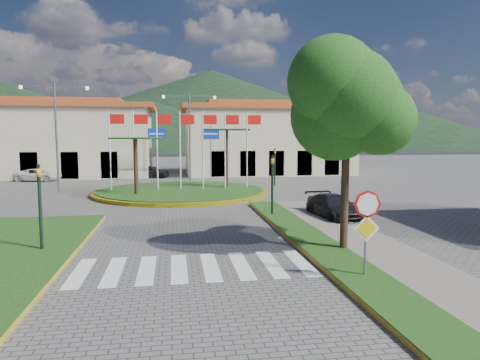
{
  "coord_description": "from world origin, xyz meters",
  "views": [
    {
      "loc": [
        -0.53,
        -9.33,
        4.16
      ],
      "look_at": [
        2.19,
        8.0,
        2.37
      ],
      "focal_mm": 32.0,
      "sensor_mm": 36.0,
      "label": 1
    }
  ],
  "objects": [
    {
      "name": "traffic_light_left",
      "position": [
        -5.2,
        6.5,
        1.94
      ],
      "size": [
        0.15,
        0.18,
        3.2
      ],
      "color": "black",
      "rests_on": "ground"
    },
    {
      "name": "street_lamp_centre",
      "position": [
        1.0,
        30.0,
        4.5
      ],
      "size": [
        4.8,
        0.16,
        8.0
      ],
      "color": "slate",
      "rests_on": "ground"
    },
    {
      "name": "car_dark_b",
      "position": [
        8.42,
        35.03,
        0.55
      ],
      "size": [
        3.53,
        2.12,
        1.1
      ],
      "primitive_type": "imported",
      "rotation": [
        0.0,
        0.0,
        1.26
      ],
      "color": "black",
      "rests_on": "ground"
    },
    {
      "name": "crosswalk",
      "position": [
        0.0,
        4.0,
        0.01
      ],
      "size": [
        8.0,
        3.0,
        0.01
      ],
      "primitive_type": "cube",
      "color": "silver",
      "rests_on": "ground"
    },
    {
      "name": "white_van",
      "position": [
        -12.98,
        32.84,
        0.58
      ],
      "size": [
        4.38,
        2.47,
        1.15
      ],
      "primitive_type": "imported",
      "rotation": [
        0.0,
        0.0,
        1.43
      ],
      "color": "silver",
      "rests_on": "ground"
    },
    {
      "name": "car_dark_a",
      "position": [
        -2.75,
        34.65,
        0.63
      ],
      "size": [
        3.95,
        2.57,
        1.25
      ],
      "primitive_type": "imported",
      "rotation": [
        0.0,
        0.0,
        1.25
      ],
      "color": "black",
      "rests_on": "ground"
    },
    {
      "name": "roundabout_island",
      "position": [
        0.0,
        22.0,
        0.18
      ],
      "size": [
        12.7,
        12.7,
        6.0
      ],
      "color": "yellow",
      "rests_on": "ground"
    },
    {
      "name": "hill_far_west",
      "position": [
        -55.0,
        140.0,
        11.0
      ],
      "size": [
        140.0,
        140.0,
        22.0
      ],
      "primitive_type": "cone",
      "color": "black",
      "rests_on": "ground"
    },
    {
      "name": "direction_sign_east",
      "position": [
        3.0,
        30.97,
        3.53
      ],
      "size": [
        1.6,
        0.14,
        5.2
      ],
      "color": "slate",
      "rests_on": "ground"
    },
    {
      "name": "ground",
      "position": [
        0.0,
        0.0,
        0.0
      ],
      "size": [
        160.0,
        160.0,
        0.0
      ],
      "primitive_type": "plane",
      "color": "#5C5A57",
      "rests_on": "ground"
    },
    {
      "name": "traffic_light_right",
      "position": [
        4.5,
        12.0,
        1.94
      ],
      "size": [
        0.15,
        0.18,
        3.2
      ],
      "color": "black",
      "rests_on": "ground"
    },
    {
      "name": "hill_near_back",
      "position": [
        -10.0,
        130.0,
        8.0
      ],
      "size": [
        110.0,
        110.0,
        16.0
      ],
      "primitive_type": "cone",
      "color": "black",
      "rests_on": "ground"
    },
    {
      "name": "traffic_light_far",
      "position": [
        8.0,
        26.0,
        1.94
      ],
      "size": [
        0.18,
        0.15,
        3.2
      ],
      "color": "black",
      "rests_on": "ground"
    },
    {
      "name": "deciduous_tree",
      "position": [
        5.5,
        5.0,
        5.18
      ],
      "size": [
        3.6,
        3.6,
        6.8
      ],
      "color": "black",
      "rests_on": "ground"
    },
    {
      "name": "stop_sign",
      "position": [
        4.9,
        1.96,
        1.79
      ],
      "size": [
        0.8,
        0.11,
        2.65
      ],
      "color": "slate",
      "rests_on": "ground"
    },
    {
      "name": "direction_sign_west",
      "position": [
        -2.0,
        30.97,
        3.53
      ],
      "size": [
        1.6,
        0.14,
        5.2
      ],
      "color": "slate",
      "rests_on": "ground"
    },
    {
      "name": "verge_right",
      "position": [
        4.8,
        2.0,
        0.09
      ],
      "size": [
        1.6,
        28.0,
        0.18
      ],
      "primitive_type": "cube",
      "color": "#184012",
      "rests_on": "ground"
    },
    {
      "name": "hill_far_east",
      "position": [
        70.0,
        135.0,
        9.0
      ],
      "size": [
        120.0,
        120.0,
        18.0
      ],
      "primitive_type": "cone",
      "color": "black",
      "rests_on": "ground"
    },
    {
      "name": "car_side_right",
      "position": [
        7.5,
        11.05,
        0.61
      ],
      "size": [
        2.12,
        4.35,
        1.22
      ],
      "primitive_type": "imported",
      "rotation": [
        0.0,
        0.0,
        0.1
      ],
      "color": "black",
      "rests_on": "ground"
    },
    {
      "name": "sidewalk_right",
      "position": [
        6.0,
        2.0,
        0.07
      ],
      "size": [
        4.0,
        28.0,
        0.15
      ],
      "primitive_type": "cube",
      "color": "gray",
      "rests_on": "ground"
    },
    {
      "name": "building_left",
      "position": [
        -14.0,
        38.0,
        3.9
      ],
      "size": [
        23.32,
        9.54,
        8.05
      ],
      "color": "beige",
      "rests_on": "ground"
    },
    {
      "name": "building_right",
      "position": [
        10.0,
        38.0,
        3.9
      ],
      "size": [
        19.08,
        9.54,
        8.05
      ],
      "color": "beige",
      "rests_on": "ground"
    },
    {
      "name": "street_lamp_west",
      "position": [
        -9.0,
        24.0,
        4.5
      ],
      "size": [
        4.8,
        0.16,
        8.0
      ],
      "color": "slate",
      "rests_on": "ground"
    },
    {
      "name": "hill_far_mid",
      "position": [
        15.0,
        160.0,
        15.0
      ],
      "size": [
        180.0,
        180.0,
        30.0
      ],
      "primitive_type": "cone",
      "color": "black",
      "rests_on": "ground"
    }
  ]
}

